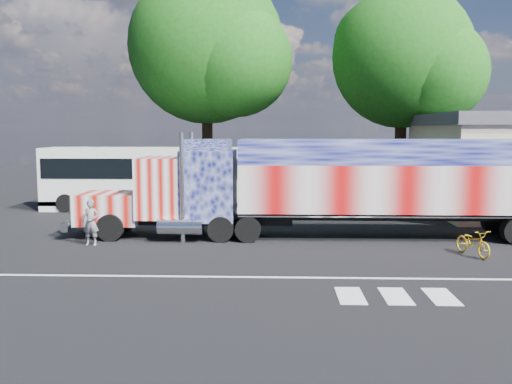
{
  "coord_description": "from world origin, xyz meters",
  "views": [
    {
      "loc": [
        0.81,
        -19.66,
        4.44
      ],
      "look_at": [
        0.0,
        3.0,
        1.9
      ],
      "focal_mm": 40.0,
      "sensor_mm": 36.0,
      "label": 1
    }
  ],
  "objects_px": {
    "semi_truck": "(339,184)",
    "tree_n_mid": "(209,47)",
    "coach_bus": "(151,178)",
    "tree_ne_a": "(405,58)",
    "bicycle": "(473,242)",
    "woman": "(91,222)"
  },
  "relations": [
    {
      "from": "coach_bus",
      "to": "bicycle",
      "type": "height_order",
      "value": "coach_bus"
    },
    {
      "from": "semi_truck",
      "to": "bicycle",
      "type": "height_order",
      "value": "semi_truck"
    },
    {
      "from": "coach_bus",
      "to": "woman",
      "type": "bearing_deg",
      "value": -91.25
    },
    {
      "from": "semi_truck",
      "to": "bicycle",
      "type": "xyz_separation_m",
      "value": [
        4.33,
        -3.23,
        -1.73
      ]
    },
    {
      "from": "bicycle",
      "to": "woman",
      "type": "bearing_deg",
      "value": 156.07
    },
    {
      "from": "coach_bus",
      "to": "tree_ne_a",
      "type": "relative_size",
      "value": 0.89
    },
    {
      "from": "tree_ne_a",
      "to": "woman",
      "type": "bearing_deg",
      "value": -135.31
    },
    {
      "from": "coach_bus",
      "to": "tree_n_mid",
      "type": "distance_m",
      "value": 10.77
    },
    {
      "from": "woman",
      "to": "tree_ne_a",
      "type": "distance_m",
      "value": 22.42
    },
    {
      "from": "woman",
      "to": "tree_n_mid",
      "type": "height_order",
      "value": "tree_n_mid"
    },
    {
      "from": "woman",
      "to": "bicycle",
      "type": "height_order",
      "value": "woman"
    },
    {
      "from": "woman",
      "to": "coach_bus",
      "type": "bearing_deg",
      "value": 95.81
    },
    {
      "from": "woman",
      "to": "bicycle",
      "type": "distance_m",
      "value": 14.0
    },
    {
      "from": "semi_truck",
      "to": "tree_n_mid",
      "type": "distance_m",
      "value": 17.85
    },
    {
      "from": "coach_bus",
      "to": "woman",
      "type": "distance_m",
      "value": 9.72
    },
    {
      "from": "tree_ne_a",
      "to": "tree_n_mid",
      "type": "bearing_deg",
      "value": 171.87
    },
    {
      "from": "bicycle",
      "to": "tree_ne_a",
      "type": "bearing_deg",
      "value": 67.97
    },
    {
      "from": "woman",
      "to": "tree_ne_a",
      "type": "relative_size",
      "value": 0.13
    },
    {
      "from": "bicycle",
      "to": "semi_truck",
      "type": "bearing_deg",
      "value": 124.86
    },
    {
      "from": "tree_ne_a",
      "to": "semi_truck",
      "type": "bearing_deg",
      "value": -112.5
    },
    {
      "from": "coach_bus",
      "to": "tree_ne_a",
      "type": "xyz_separation_m",
      "value": [
        14.72,
        5.09,
        6.95
      ]
    },
    {
      "from": "woman",
      "to": "semi_truck",
      "type": "bearing_deg",
      "value": 18.24
    }
  ]
}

